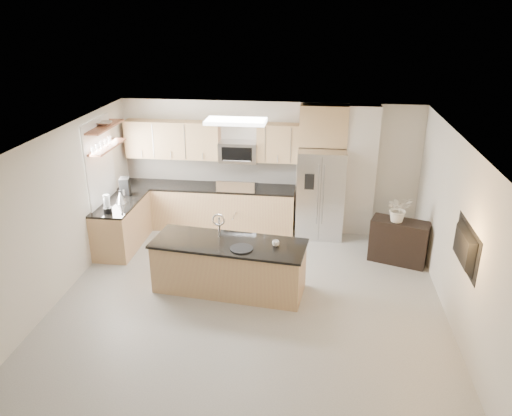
# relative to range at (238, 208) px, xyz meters

# --- Properties ---
(floor) EXTENTS (6.50, 6.50, 0.00)m
(floor) POSITION_rel_range_xyz_m (0.60, -2.92, -0.47)
(floor) COLOR #AFADA6
(floor) RESTS_ON ground
(ceiling) EXTENTS (6.00, 6.50, 0.02)m
(ceiling) POSITION_rel_range_xyz_m (0.60, -2.92, 2.13)
(ceiling) COLOR silver
(ceiling) RESTS_ON wall_back
(wall_back) EXTENTS (6.00, 0.02, 2.60)m
(wall_back) POSITION_rel_range_xyz_m (0.60, 0.33, 0.83)
(wall_back) COLOR beige
(wall_back) RESTS_ON floor
(wall_front) EXTENTS (6.00, 0.02, 2.60)m
(wall_front) POSITION_rel_range_xyz_m (0.60, -6.17, 0.83)
(wall_front) COLOR beige
(wall_front) RESTS_ON floor
(wall_left) EXTENTS (0.02, 6.50, 2.60)m
(wall_left) POSITION_rel_range_xyz_m (-2.40, -2.92, 0.83)
(wall_left) COLOR beige
(wall_left) RESTS_ON floor
(wall_right) EXTENTS (0.02, 6.50, 2.60)m
(wall_right) POSITION_rel_range_xyz_m (3.60, -2.92, 0.83)
(wall_right) COLOR beige
(wall_right) RESTS_ON floor
(back_counter) EXTENTS (3.55, 0.66, 1.44)m
(back_counter) POSITION_rel_range_xyz_m (-0.63, 0.01, -0.00)
(back_counter) COLOR tan
(back_counter) RESTS_ON floor
(left_counter) EXTENTS (0.66, 1.50, 0.92)m
(left_counter) POSITION_rel_range_xyz_m (-2.07, -1.07, -0.01)
(left_counter) COLOR tan
(left_counter) RESTS_ON floor
(range) EXTENTS (0.76, 0.64, 1.14)m
(range) POSITION_rel_range_xyz_m (0.00, 0.00, 0.00)
(range) COLOR black
(range) RESTS_ON floor
(upper_cabinets) EXTENTS (3.50, 0.33, 0.75)m
(upper_cabinets) POSITION_rel_range_xyz_m (-0.70, 0.16, 1.35)
(upper_cabinets) COLOR tan
(upper_cabinets) RESTS_ON wall_back
(microwave) EXTENTS (0.76, 0.40, 0.40)m
(microwave) POSITION_rel_range_xyz_m (0.00, 0.12, 1.16)
(microwave) COLOR silver
(microwave) RESTS_ON upper_cabinets
(refrigerator) EXTENTS (0.92, 0.78, 1.78)m
(refrigerator) POSITION_rel_range_xyz_m (1.66, -0.05, 0.42)
(refrigerator) COLOR silver
(refrigerator) RESTS_ON floor
(partition_column) EXTENTS (0.60, 0.30, 2.60)m
(partition_column) POSITION_rel_range_xyz_m (2.42, 0.18, 0.83)
(partition_column) COLOR beige
(partition_column) RESTS_ON floor
(window) EXTENTS (0.04, 1.15, 1.65)m
(window) POSITION_rel_range_xyz_m (-2.38, -1.07, 1.18)
(window) COLOR white
(window) RESTS_ON wall_left
(shelf_lower) EXTENTS (0.30, 1.20, 0.04)m
(shelf_lower) POSITION_rel_range_xyz_m (-2.25, -0.97, 1.48)
(shelf_lower) COLOR #92563A
(shelf_lower) RESTS_ON wall_left
(shelf_upper) EXTENTS (0.30, 1.20, 0.04)m
(shelf_upper) POSITION_rel_range_xyz_m (-2.25, -0.97, 1.85)
(shelf_upper) COLOR #92563A
(shelf_upper) RESTS_ON wall_left
(ceiling_fixture) EXTENTS (1.00, 0.50, 0.06)m
(ceiling_fixture) POSITION_rel_range_xyz_m (0.20, -1.32, 2.09)
(ceiling_fixture) COLOR white
(ceiling_fixture) RESTS_ON ceiling
(island) EXTENTS (2.53, 1.16, 1.27)m
(island) POSITION_rel_range_xyz_m (0.23, -2.37, -0.05)
(island) COLOR tan
(island) RESTS_ON floor
(credenza) EXTENTS (1.08, 0.72, 0.80)m
(credenza) POSITION_rel_range_xyz_m (3.09, -1.06, -0.07)
(credenza) COLOR black
(credenza) RESTS_ON floor
(cup) EXTENTS (0.14, 0.14, 0.09)m
(cup) POSITION_rel_range_xyz_m (0.98, -2.40, 0.42)
(cup) COLOR white
(cup) RESTS_ON island
(platter) EXTENTS (0.47, 0.47, 0.02)m
(platter) POSITION_rel_range_xyz_m (0.47, -2.58, 0.39)
(platter) COLOR black
(platter) RESTS_ON island
(blender) EXTENTS (0.15, 0.15, 0.34)m
(blender) POSITION_rel_range_xyz_m (-2.07, -1.61, 0.60)
(blender) COLOR black
(blender) RESTS_ON left_counter
(kettle) EXTENTS (0.20, 0.20, 0.25)m
(kettle) POSITION_rel_range_xyz_m (-2.02, -1.12, 0.56)
(kettle) COLOR silver
(kettle) RESTS_ON left_counter
(coffee_maker) EXTENTS (0.21, 0.25, 0.34)m
(coffee_maker) POSITION_rel_range_xyz_m (-2.10, -0.70, 0.61)
(coffee_maker) COLOR black
(coffee_maker) RESTS_ON left_counter
(bowl) EXTENTS (0.37, 0.37, 0.08)m
(bowl) POSITION_rel_range_xyz_m (-2.25, -0.95, 1.91)
(bowl) COLOR silver
(bowl) RESTS_ON shelf_upper
(flower_vase) EXTENTS (0.78, 0.72, 0.72)m
(flower_vase) POSITION_rel_range_xyz_m (3.02, -1.06, 0.69)
(flower_vase) COLOR silver
(flower_vase) RESTS_ON credenza
(television) EXTENTS (0.14, 1.08, 0.62)m
(television) POSITION_rel_range_xyz_m (3.51, -3.12, 0.88)
(television) COLOR black
(television) RESTS_ON wall_right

